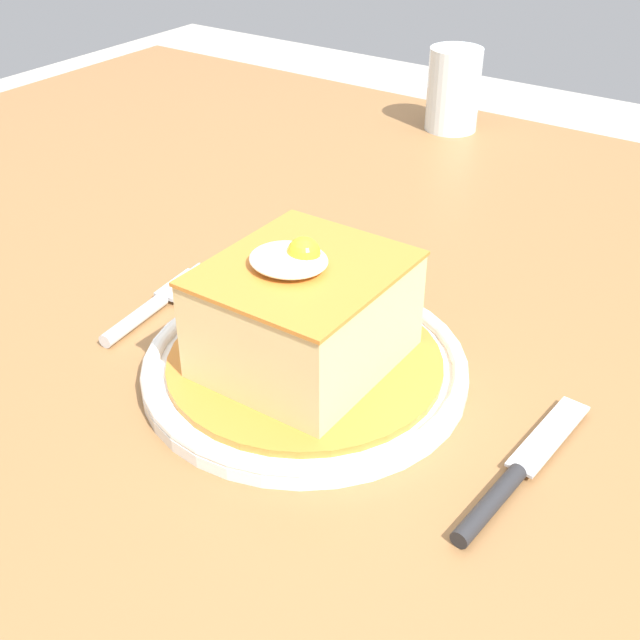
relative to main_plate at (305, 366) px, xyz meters
name	(u,v)px	position (x,y,z in m)	size (l,w,h in m)	color
dining_table	(354,350)	(-0.06, 0.16, -0.10)	(1.45, 0.97, 0.73)	olive
main_plate	(305,366)	(0.00, 0.00, 0.00)	(0.25, 0.25, 0.02)	white
sandwich_meal	(304,320)	(0.00, 0.00, 0.04)	(0.21, 0.21, 0.11)	orange
fork	(150,308)	(-0.16, 0.00, 0.00)	(0.03, 0.14, 0.01)	silver
knife	(508,483)	(0.18, -0.03, 0.00)	(0.03, 0.17, 0.01)	#262628
drinking_glass	(453,95)	(-0.16, 0.55, 0.04)	(0.07, 0.07, 0.10)	silver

